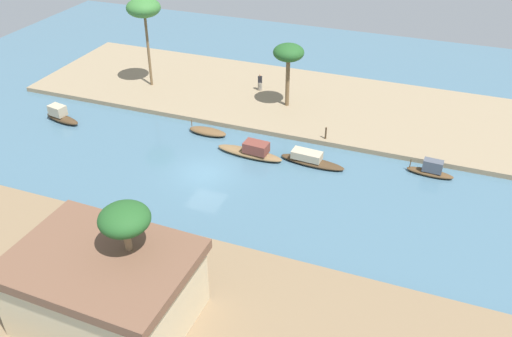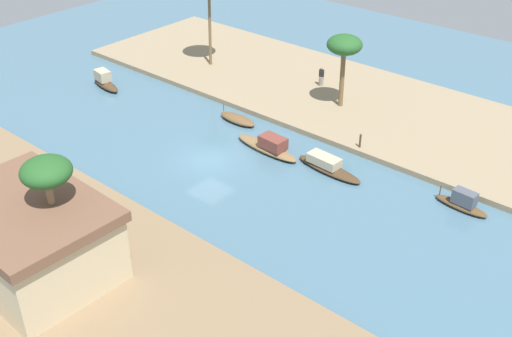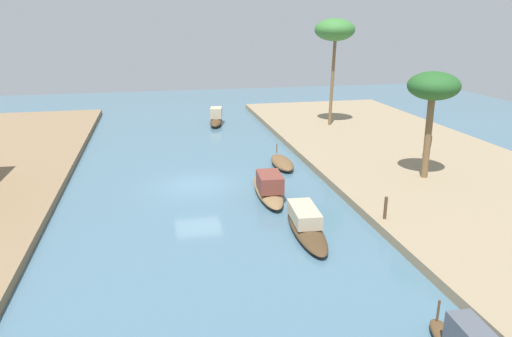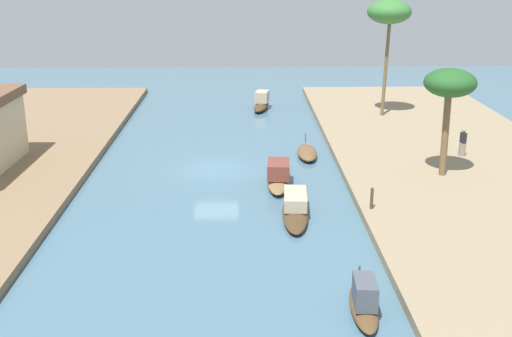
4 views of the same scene
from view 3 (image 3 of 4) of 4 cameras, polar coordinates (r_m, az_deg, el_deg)
river_water at (r=25.62m, az=-7.14°, el=-1.96°), size 70.85×70.85×0.00m
riverbank_left at (r=29.82m, az=19.81°, el=0.33°), size 43.67×13.46×0.40m
sampan_foreground at (r=19.95m, az=5.99°, el=-6.60°), size 4.98×1.50×0.98m
sampan_near_left_bank at (r=28.51m, az=3.16°, el=0.73°), size 3.27×1.22×1.05m
sampan_upstream_small at (r=40.07m, az=-4.82°, el=6.04°), size 3.74×1.66×1.38m
sampan_with_tall_canopy at (r=23.76m, az=1.50°, el=-2.25°), size 5.40×1.58×1.27m
person_on_near_bank at (r=30.64m, az=19.92°, el=2.38°), size 0.48×0.48×1.59m
mooring_post at (r=20.79m, az=15.32°, el=-4.60°), size 0.14×0.14×0.98m
palm_tree_left_near at (r=25.95m, az=20.57°, el=8.99°), size 2.62×2.62×5.60m
palm_tree_left_far at (r=37.67m, az=9.46°, el=16.01°), size 3.05×3.05×8.15m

